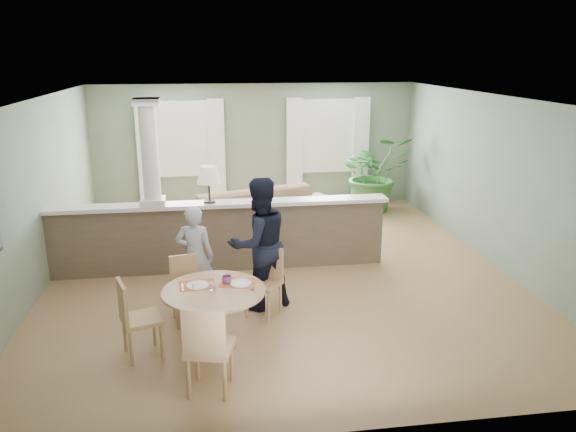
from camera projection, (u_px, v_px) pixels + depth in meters
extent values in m
plane|color=#A57E57|center=(279.00, 271.00, 8.91)|extent=(8.00, 8.00, 0.00)
cube|color=gray|center=(255.00, 146.00, 12.33)|extent=(7.00, 0.02, 2.70)
cube|color=gray|center=(37.00, 196.00, 8.05)|extent=(0.02, 8.00, 2.70)
cube|color=gray|center=(494.00, 181.00, 9.02)|extent=(0.02, 8.00, 2.70)
cube|color=gray|center=(339.00, 297.00, 4.73)|extent=(7.00, 0.02, 2.70)
cube|color=white|center=(278.00, 98.00, 8.15)|extent=(7.00, 8.00, 0.02)
cube|color=white|center=(181.00, 139.00, 12.03)|extent=(1.10, 0.02, 1.50)
cube|color=white|center=(181.00, 139.00, 12.00)|extent=(1.22, 0.04, 1.62)
cube|color=white|center=(327.00, 136.00, 12.47)|extent=(1.10, 0.02, 1.50)
cube|color=white|center=(327.00, 136.00, 12.45)|extent=(1.22, 0.04, 1.62)
cube|color=silver|center=(146.00, 154.00, 11.92)|extent=(0.35, 0.10, 2.30)
cube|color=silver|center=(217.00, 153.00, 12.13)|extent=(0.35, 0.10, 2.30)
cube|color=silver|center=(294.00, 151.00, 12.36)|extent=(0.35, 0.10, 2.30)
cube|color=silver|center=(360.00, 149.00, 12.57)|extent=(0.35, 0.10, 2.30)
cube|color=brown|center=(221.00, 238.00, 8.83)|extent=(5.20, 0.22, 1.05)
cube|color=white|center=(220.00, 204.00, 8.67)|extent=(5.32, 0.36, 0.06)
cube|color=white|center=(153.00, 201.00, 8.51)|extent=(0.36, 0.36, 0.10)
cylinder|color=white|center=(150.00, 153.00, 8.31)|extent=(0.26, 0.26, 1.39)
cube|color=white|center=(146.00, 102.00, 8.10)|extent=(0.38, 0.38, 0.10)
cylinder|color=black|center=(210.00, 202.00, 8.64)|extent=(0.18, 0.18, 0.03)
cylinder|color=black|center=(209.00, 192.00, 8.60)|extent=(0.03, 0.03, 0.28)
cone|color=white|center=(209.00, 175.00, 8.52)|extent=(0.36, 0.36, 0.26)
imported|color=#7F6145|center=(265.00, 216.00, 10.33)|extent=(3.17, 2.04, 0.86)
imported|color=#2A6227|center=(374.00, 174.00, 12.06)|extent=(1.66, 1.50, 1.66)
cylinder|color=tan|center=(216.00, 344.00, 6.63)|extent=(0.50, 0.50, 0.04)
cylinder|color=tan|center=(215.00, 318.00, 6.54)|extent=(0.13, 0.13, 0.64)
cylinder|color=tan|center=(214.00, 291.00, 6.44)|extent=(1.19, 1.19, 0.04)
cube|color=red|center=(197.00, 285.00, 6.56)|extent=(0.45, 0.34, 0.01)
cube|color=red|center=(239.00, 283.00, 6.61)|extent=(0.49, 0.40, 0.01)
cylinder|color=white|center=(197.00, 285.00, 6.53)|extent=(0.26, 0.26, 0.01)
cylinder|color=white|center=(241.00, 283.00, 6.59)|extent=(0.26, 0.26, 0.01)
cylinder|color=white|center=(212.00, 286.00, 6.40)|extent=(0.07, 0.07, 0.09)
cube|color=silver|center=(193.00, 286.00, 6.47)|extent=(0.03, 0.17, 0.00)
cube|color=silver|center=(183.00, 287.00, 6.48)|extent=(0.03, 0.21, 0.00)
cylinder|color=white|center=(252.00, 287.00, 6.41)|extent=(0.04, 0.04, 0.07)
cylinder|color=silver|center=(252.00, 284.00, 6.40)|extent=(0.04, 0.04, 0.01)
imported|color=#2445A9|center=(227.00, 280.00, 6.59)|extent=(0.13, 0.13, 0.09)
cube|color=tan|center=(187.00, 292.00, 7.11)|extent=(0.45, 0.45, 0.05)
cylinder|color=tan|center=(178.00, 314.00, 6.98)|extent=(0.04, 0.04, 0.39)
cylinder|color=tan|center=(203.00, 311.00, 7.08)|extent=(0.04, 0.04, 0.39)
cylinder|color=tan|center=(174.00, 304.00, 7.26)|extent=(0.04, 0.04, 0.39)
cylinder|color=tan|center=(198.00, 301.00, 7.37)|extent=(0.04, 0.04, 0.39)
cube|color=tan|center=(184.00, 270.00, 7.21)|extent=(0.37, 0.11, 0.42)
cube|color=tan|center=(264.00, 284.00, 7.31)|extent=(0.56, 0.56, 0.05)
cylinder|color=tan|center=(247.00, 302.00, 7.31)|extent=(0.04, 0.04, 0.41)
cylinder|color=tan|center=(269.00, 307.00, 7.17)|extent=(0.04, 0.04, 0.41)
cylinder|color=tan|center=(259.00, 293.00, 7.59)|extent=(0.04, 0.04, 0.41)
cylinder|color=tan|center=(280.00, 298.00, 7.45)|extent=(0.04, 0.04, 0.41)
cube|color=tan|center=(270.00, 262.00, 7.40)|extent=(0.34, 0.25, 0.44)
cube|color=tan|center=(210.00, 348.00, 5.63)|extent=(0.54, 0.54, 0.05)
cylinder|color=tan|center=(232.00, 361.00, 5.86)|extent=(0.04, 0.04, 0.46)
cylinder|color=tan|center=(197.00, 360.00, 5.89)|extent=(0.04, 0.04, 0.46)
cylinder|color=tan|center=(225.00, 381.00, 5.51)|extent=(0.04, 0.04, 0.46)
cylinder|color=tan|center=(189.00, 379.00, 5.54)|extent=(0.04, 0.04, 0.46)
cube|color=tan|center=(204.00, 334.00, 5.36)|extent=(0.43, 0.14, 0.49)
cube|color=tan|center=(142.00, 319.00, 6.31)|extent=(0.53, 0.53, 0.05)
cylinder|color=tan|center=(162.00, 341.00, 6.30)|extent=(0.04, 0.04, 0.43)
cylinder|color=tan|center=(154.00, 328.00, 6.59)|extent=(0.04, 0.04, 0.43)
cylinder|color=tan|center=(131.00, 348.00, 6.15)|extent=(0.04, 0.04, 0.43)
cylinder|color=tan|center=(125.00, 335.00, 6.44)|extent=(0.04, 0.04, 0.43)
cube|color=tan|center=(123.00, 302.00, 6.15)|extent=(0.17, 0.39, 0.46)
imported|color=#A1A1A6|center=(195.00, 256.00, 7.54)|extent=(0.57, 0.44, 1.40)
imported|color=black|center=(259.00, 244.00, 7.44)|extent=(1.07, 0.96, 1.79)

